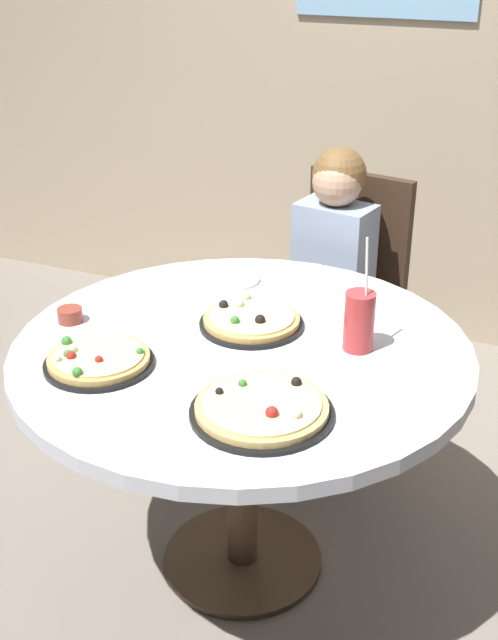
{
  "coord_description": "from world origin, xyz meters",
  "views": [
    {
      "loc": [
        0.76,
        -1.76,
        1.77
      ],
      "look_at": [
        0.0,
        0.05,
        0.8
      ],
      "focal_mm": 45.9,
      "sensor_mm": 36.0,
      "label": 1
    }
  ],
  "objects_px": {
    "pizza_pepperoni": "(98,360)",
    "plate_small": "(231,279)",
    "pizza_cheese": "(262,409)",
    "soda_cup": "(359,321)",
    "diner_child": "(321,319)",
    "sauce_bowl": "(70,315)",
    "pizza_veggie": "(251,320)",
    "dining_table": "(242,376)",
    "chair_wooden": "(345,290)"
  },
  "relations": [
    {
      "from": "chair_wooden",
      "to": "pizza_cheese",
      "type": "relative_size",
      "value": 2.86
    },
    {
      "from": "pizza_veggie",
      "to": "sauce_bowl",
      "type": "xyz_separation_m",
      "value": [
        -0.48,
        -0.17,
        0.0
      ]
    },
    {
      "from": "pizza_veggie",
      "to": "plate_small",
      "type": "height_order",
      "value": "pizza_veggie"
    },
    {
      "from": "dining_table",
      "to": "pizza_cheese",
      "type": "distance_m",
      "value": 0.36
    },
    {
      "from": "soda_cup",
      "to": "sauce_bowl",
      "type": "distance_m",
      "value": 0.8
    },
    {
      "from": "soda_cup",
      "to": "sauce_bowl",
      "type": "bearing_deg",
      "value": -168.75
    },
    {
      "from": "sauce_bowl",
      "to": "pizza_veggie",
      "type": "bearing_deg",
      "value": 19.77
    },
    {
      "from": "chair_wooden",
      "to": "diner_child",
      "type": "bearing_deg",
      "value": -99.62
    },
    {
      "from": "dining_table",
      "to": "diner_child",
      "type": "relative_size",
      "value": 1.13
    },
    {
      "from": "dining_table",
      "to": "sauce_bowl",
      "type": "relative_size",
      "value": 17.51
    },
    {
      "from": "dining_table",
      "to": "sauce_bowl",
      "type": "distance_m",
      "value": 0.51
    },
    {
      "from": "plate_small",
      "to": "sauce_bowl",
      "type": "bearing_deg",
      "value": -124.27
    },
    {
      "from": "chair_wooden",
      "to": "soda_cup",
      "type": "bearing_deg",
      "value": -71.73
    },
    {
      "from": "pizza_pepperoni",
      "to": "pizza_cheese",
      "type": "bearing_deg",
      "value": -6.17
    },
    {
      "from": "pizza_pepperoni",
      "to": "soda_cup",
      "type": "relative_size",
      "value": 0.91
    },
    {
      "from": "soda_cup",
      "to": "plate_small",
      "type": "distance_m",
      "value": 0.57
    },
    {
      "from": "pizza_cheese",
      "to": "plate_small",
      "type": "distance_m",
      "value": 0.77
    },
    {
      "from": "diner_child",
      "to": "pizza_pepperoni",
      "type": "bearing_deg",
      "value": -105.59
    },
    {
      "from": "diner_child",
      "to": "chair_wooden",
      "type": "bearing_deg",
      "value": 80.38
    },
    {
      "from": "pizza_veggie",
      "to": "plate_small",
      "type": "distance_m",
      "value": 0.32
    },
    {
      "from": "chair_wooden",
      "to": "plate_small",
      "type": "distance_m",
      "value": 0.63
    },
    {
      "from": "dining_table",
      "to": "pizza_cheese",
      "type": "relative_size",
      "value": 3.69
    },
    {
      "from": "soda_cup",
      "to": "plate_small",
      "type": "height_order",
      "value": "soda_cup"
    },
    {
      "from": "dining_table",
      "to": "soda_cup",
      "type": "relative_size",
      "value": 3.99
    },
    {
      "from": "pizza_cheese",
      "to": "soda_cup",
      "type": "relative_size",
      "value": 1.08
    },
    {
      "from": "chair_wooden",
      "to": "pizza_pepperoni",
      "type": "distance_m",
      "value": 1.23
    },
    {
      "from": "pizza_cheese",
      "to": "pizza_veggie",
      "type": "bearing_deg",
      "value": 115.82
    },
    {
      "from": "pizza_veggie",
      "to": "plate_small",
      "type": "relative_size",
      "value": 1.61
    },
    {
      "from": "dining_table",
      "to": "chair_wooden",
      "type": "height_order",
      "value": "chair_wooden"
    },
    {
      "from": "chair_wooden",
      "to": "plate_small",
      "type": "height_order",
      "value": "chair_wooden"
    },
    {
      "from": "chair_wooden",
      "to": "sauce_bowl",
      "type": "height_order",
      "value": "chair_wooden"
    },
    {
      "from": "pizza_pepperoni",
      "to": "plate_small",
      "type": "distance_m",
      "value": 0.63
    },
    {
      "from": "pizza_cheese",
      "to": "soda_cup",
      "type": "xyz_separation_m",
      "value": [
        0.11,
        0.39,
        0.06
      ]
    },
    {
      "from": "pizza_veggie",
      "to": "pizza_cheese",
      "type": "distance_m",
      "value": 0.45
    },
    {
      "from": "diner_child",
      "to": "sauce_bowl",
      "type": "distance_m",
      "value": 0.98
    },
    {
      "from": "dining_table",
      "to": "pizza_pepperoni",
      "type": "height_order",
      "value": "pizza_pepperoni"
    },
    {
      "from": "diner_child",
      "to": "sauce_bowl",
      "type": "height_order",
      "value": "diner_child"
    },
    {
      "from": "diner_child",
      "to": "pizza_veggie",
      "type": "relative_size",
      "value": 3.72
    },
    {
      "from": "dining_table",
      "to": "plate_small",
      "type": "bearing_deg",
      "value": 117.79
    },
    {
      "from": "dining_table",
      "to": "diner_child",
      "type": "height_order",
      "value": "diner_child"
    },
    {
      "from": "chair_wooden",
      "to": "dining_table",
      "type": "bearing_deg",
      "value": -91.03
    },
    {
      "from": "pizza_veggie",
      "to": "pizza_pepperoni",
      "type": "height_order",
      "value": "pizza_veggie"
    },
    {
      "from": "dining_table",
      "to": "sauce_bowl",
      "type": "height_order",
      "value": "sauce_bowl"
    },
    {
      "from": "diner_child",
      "to": "pizza_pepperoni",
      "type": "relative_size",
      "value": 3.86
    },
    {
      "from": "pizza_pepperoni",
      "to": "plate_small",
      "type": "relative_size",
      "value": 1.56
    },
    {
      "from": "pizza_cheese",
      "to": "pizza_pepperoni",
      "type": "height_order",
      "value": "pizza_cheese"
    },
    {
      "from": "pizza_cheese",
      "to": "soda_cup",
      "type": "distance_m",
      "value": 0.41
    },
    {
      "from": "pizza_veggie",
      "to": "diner_child",
      "type": "bearing_deg",
      "value": 89.45
    },
    {
      "from": "dining_table",
      "to": "diner_child",
      "type": "distance_m",
      "value": 0.76
    },
    {
      "from": "dining_table",
      "to": "sauce_bowl",
      "type": "bearing_deg",
      "value": -173.19
    }
  ]
}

